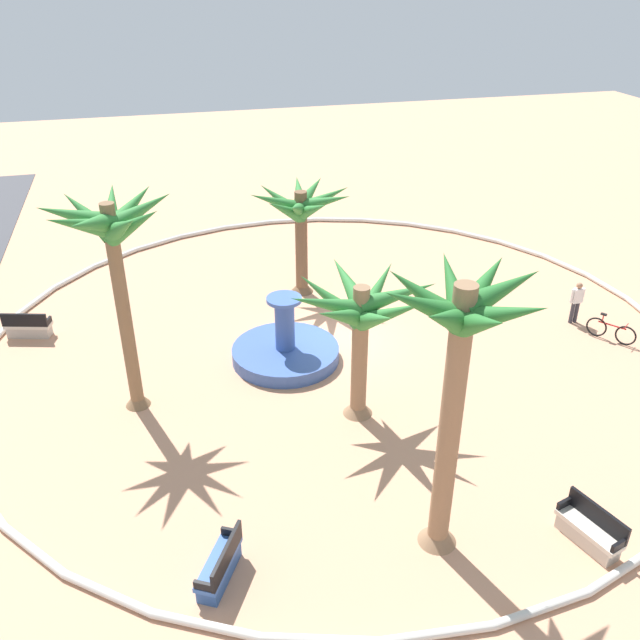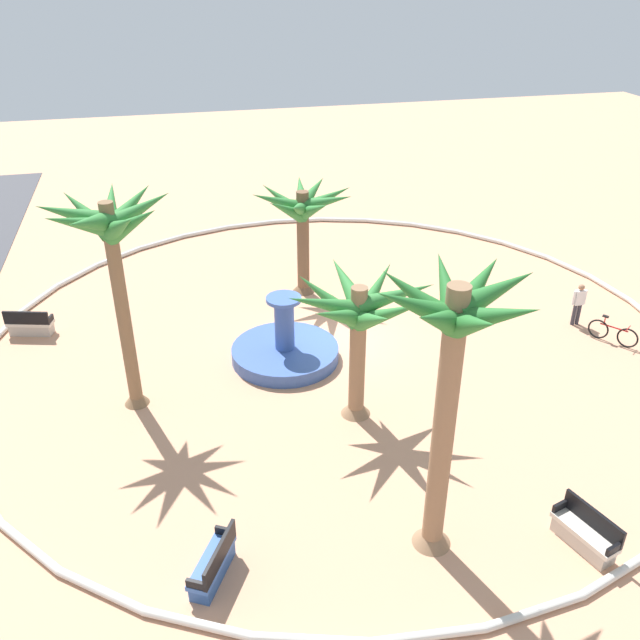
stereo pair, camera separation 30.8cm
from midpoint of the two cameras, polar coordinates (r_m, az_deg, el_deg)
ground_plane at (r=23.62m, az=1.58°, el=-1.68°), size 80.00×80.00×0.00m
plaza_curb at (r=23.57m, az=1.59°, el=-1.47°), size 24.03×24.03×0.20m
fountain at (r=22.38m, az=-2.59°, el=-2.62°), size 3.57×3.57×2.31m
palm_tree_near_fountain at (r=18.64m, az=-16.91°, el=6.52°), size 3.50×3.61×6.60m
palm_tree_by_curb at (r=18.27m, az=3.75°, el=0.36°), size 4.12×4.22×4.41m
palm_tree_mid_plaza at (r=25.68m, az=-1.11°, el=9.17°), size 3.93×3.96×4.42m
palm_tree_far_side at (r=13.32m, az=11.84°, el=-2.70°), size 3.33×3.44×6.85m
bench_east at (r=17.15m, az=22.09°, el=-16.55°), size 1.68×0.94×1.00m
bench_west at (r=15.55m, az=-8.45°, el=-19.97°), size 1.64×1.22×1.00m
bench_north at (r=25.86m, az=-23.09°, el=-0.44°), size 0.92×1.68×1.00m
bicycle_red_frame at (r=25.45m, az=23.94°, el=-1.00°), size 1.41×1.08×0.94m
person_cyclist_helmet at (r=25.97m, az=21.44°, el=1.41°), size 0.22×0.53×1.61m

